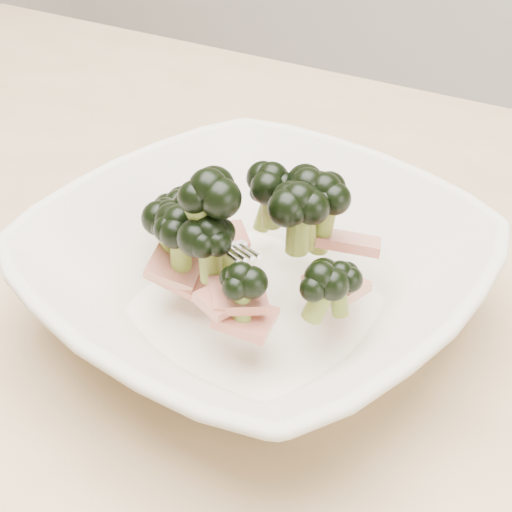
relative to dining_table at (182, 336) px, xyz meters
The scene contains 2 objects.
dining_table is the anchor object (origin of this frame).
broccoli_dish 0.17m from the dining_table, 21.46° to the right, with size 0.35×0.35×0.13m.
Camera 1 is at (0.29, -0.38, 1.09)m, focal length 50.00 mm.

